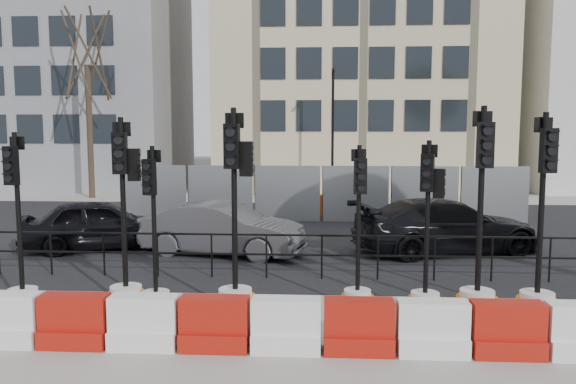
# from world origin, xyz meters

# --- Properties ---
(ground) EXTENTS (120.00, 120.00, 0.00)m
(ground) POSITION_xyz_m (0.00, 0.00, 0.00)
(ground) COLOR #51514C
(ground) RESTS_ON ground
(sidewalk_near) EXTENTS (40.00, 6.00, 0.02)m
(sidewalk_near) POSITION_xyz_m (0.00, -3.00, 0.01)
(sidewalk_near) COLOR gray
(sidewalk_near) RESTS_ON ground
(road) EXTENTS (40.00, 14.00, 0.03)m
(road) POSITION_xyz_m (0.00, 7.00, 0.01)
(road) COLOR black
(road) RESTS_ON ground
(sidewalk_far) EXTENTS (40.00, 4.00, 0.02)m
(sidewalk_far) POSITION_xyz_m (0.00, 16.00, 0.01)
(sidewalk_far) COLOR gray
(sidewalk_far) RESTS_ON ground
(building_grey) EXTENTS (11.00, 9.06, 14.00)m
(building_grey) POSITION_xyz_m (-14.00, 21.99, 7.00)
(building_grey) COLOR gray
(building_grey) RESTS_ON ground
(building_cream) EXTENTS (15.00, 10.06, 18.00)m
(building_cream) POSITION_xyz_m (2.00, 21.99, 9.00)
(building_cream) COLOR #C0B58D
(building_cream) RESTS_ON ground
(kerb_railing) EXTENTS (18.00, 0.04, 1.00)m
(kerb_railing) POSITION_xyz_m (0.00, 1.20, 0.69)
(kerb_railing) COLOR black
(kerb_railing) RESTS_ON ground
(heras_fencing) EXTENTS (14.33, 1.72, 2.00)m
(heras_fencing) POSITION_xyz_m (-0.01, 9.80, 0.68)
(heras_fencing) COLOR gray
(heras_fencing) RESTS_ON ground
(lamp_post_far) EXTENTS (0.12, 0.56, 6.00)m
(lamp_post_far) POSITION_xyz_m (0.50, 14.98, 3.22)
(lamp_post_far) COLOR black
(lamp_post_far) RESTS_ON ground
(tree_bare_far) EXTENTS (2.00, 2.00, 9.00)m
(tree_bare_far) POSITION_xyz_m (-11.00, 15.50, 6.65)
(tree_bare_far) COLOR #473828
(tree_bare_far) RESTS_ON ground
(barrier_row) EXTENTS (12.55, 0.50, 0.80)m
(barrier_row) POSITION_xyz_m (-0.00, -2.80, 0.37)
(barrier_row) COLOR red
(barrier_row) RESTS_ON ground
(traffic_signal_a) EXTENTS (0.63, 0.63, 3.19)m
(traffic_signal_a) POSITION_xyz_m (-5.39, -1.16, 0.66)
(traffic_signal_a) COLOR white
(traffic_signal_a) RESTS_ON ground
(traffic_signal_b) EXTENTS (0.68, 0.68, 3.45)m
(traffic_signal_b) POSITION_xyz_m (-3.54, -0.98, 0.82)
(traffic_signal_b) COLOR white
(traffic_signal_b) RESTS_ON ground
(traffic_signal_c) EXTENTS (0.58, 0.58, 2.95)m
(traffic_signal_c) POSITION_xyz_m (-2.97, -1.08, 0.61)
(traffic_signal_c) COLOR white
(traffic_signal_c) RESTS_ON ground
(traffic_signal_d) EXTENTS (0.71, 0.71, 3.61)m
(traffic_signal_d) POSITION_xyz_m (-1.52, -1.10, 0.86)
(traffic_signal_d) COLOR white
(traffic_signal_d) RESTS_ON ground
(traffic_signal_e) EXTENTS (0.58, 0.58, 2.97)m
(traffic_signal_e) POSITION_xyz_m (0.64, -0.77, 0.61)
(traffic_signal_e) COLOR white
(traffic_signal_e) RESTS_ON ground
(traffic_signal_f) EXTENTS (0.60, 0.60, 3.05)m
(traffic_signal_f) POSITION_xyz_m (1.83, -0.91, 0.73)
(traffic_signal_f) COLOR white
(traffic_signal_f) RESTS_ON ground
(traffic_signal_g) EXTENTS (0.72, 0.72, 3.64)m
(traffic_signal_g) POSITION_xyz_m (2.72, -0.96, 0.75)
(traffic_signal_g) COLOR white
(traffic_signal_g) RESTS_ON ground
(traffic_signal_h) EXTENTS (0.70, 0.70, 3.53)m
(traffic_signal_h) POSITION_xyz_m (3.73, -0.99, 0.73)
(traffic_signal_h) COLOR white
(traffic_signal_h) RESTS_ON ground
(car_a) EXTENTS (4.47, 5.22, 1.39)m
(car_a) POSITION_xyz_m (-6.00, 4.01, 0.69)
(car_a) COLOR black
(car_a) RESTS_ON ground
(car_b) EXTENTS (3.28, 4.83, 1.38)m
(car_b) POSITION_xyz_m (-2.55, 3.50, 0.69)
(car_b) COLOR #45454A
(car_b) RESTS_ON ground
(car_c) EXTENTS (4.63, 6.02, 1.44)m
(car_c) POSITION_xyz_m (3.27, 4.10, 0.72)
(car_c) COLOR black
(car_c) RESTS_ON ground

